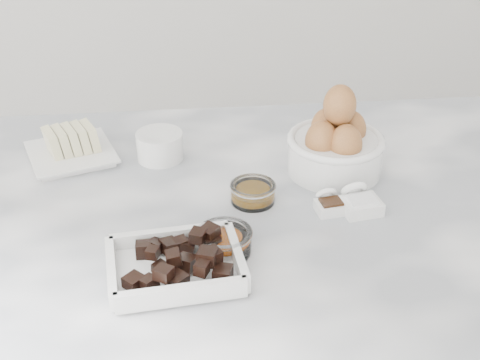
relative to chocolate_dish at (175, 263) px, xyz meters
name	(u,v)px	position (x,y,z in m)	size (l,w,h in m)	color
marble_slab	(230,222)	(0.09, 0.15, -0.04)	(1.20, 0.80, 0.04)	white
chocolate_dish	(175,263)	(0.00, 0.00, 0.00)	(0.20, 0.16, 0.05)	white
butter_plate	(69,147)	(-0.19, 0.36, 0.00)	(0.19, 0.19, 0.06)	white
sugar_ramekin	(160,145)	(-0.02, 0.34, 0.01)	(0.08, 0.08, 0.05)	white
egg_bowl	(336,144)	(0.28, 0.26, 0.03)	(0.17, 0.17, 0.16)	white
honey_bowl	(253,192)	(0.13, 0.18, 0.00)	(0.08, 0.08, 0.03)	white
zest_bowl	(224,240)	(0.07, 0.05, 0.00)	(0.08, 0.08, 0.04)	white
vanilla_spoon	(330,203)	(0.25, 0.14, -0.01)	(0.05, 0.06, 0.04)	white
salt_spoon	(359,201)	(0.30, 0.14, -0.01)	(0.07, 0.08, 0.05)	white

